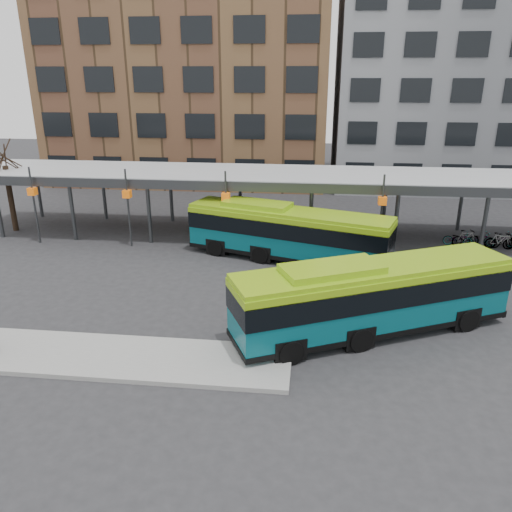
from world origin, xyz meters
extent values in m
plane|color=#28282B|center=(0.00, 0.00, 0.00)|extent=(120.00, 120.00, 0.00)
cube|color=gray|center=(-5.50, -3.00, 0.09)|extent=(14.00, 3.00, 0.18)
cube|color=#999B9E|center=(0.00, 13.00, 4.00)|extent=(40.00, 6.00, 0.35)
cube|color=#383A3D|center=(0.00, 10.00, 3.85)|extent=(40.00, 0.15, 0.55)
cylinder|color=#383A3D|center=(-18.00, 15.50, 1.90)|extent=(0.24, 0.24, 3.80)
cylinder|color=#383A3D|center=(-13.00, 10.50, 1.90)|extent=(0.24, 0.24, 3.80)
cylinder|color=#383A3D|center=(-13.00, 15.50, 1.90)|extent=(0.24, 0.24, 3.80)
cylinder|color=#383A3D|center=(-8.00, 10.50, 1.90)|extent=(0.24, 0.24, 3.80)
cylinder|color=#383A3D|center=(-8.00, 15.50, 1.90)|extent=(0.24, 0.24, 3.80)
cylinder|color=#383A3D|center=(-3.00, 10.50, 1.90)|extent=(0.24, 0.24, 3.80)
cylinder|color=#383A3D|center=(-3.00, 15.50, 1.90)|extent=(0.24, 0.24, 3.80)
cylinder|color=#383A3D|center=(2.00, 10.50, 1.90)|extent=(0.24, 0.24, 3.80)
cylinder|color=#383A3D|center=(2.00, 15.50, 1.90)|extent=(0.24, 0.24, 3.80)
cylinder|color=#383A3D|center=(7.00, 10.50, 1.90)|extent=(0.24, 0.24, 3.80)
cylinder|color=#383A3D|center=(7.00, 15.50, 1.90)|extent=(0.24, 0.24, 3.80)
cylinder|color=#383A3D|center=(12.00, 10.50, 1.90)|extent=(0.24, 0.24, 3.80)
cylinder|color=#383A3D|center=(12.00, 15.50, 1.90)|extent=(0.24, 0.24, 3.80)
cylinder|color=#383A3D|center=(-15.00, 9.70, 2.40)|extent=(0.12, 0.12, 4.80)
cube|color=#DA5C0C|center=(-15.00, 9.70, 3.30)|extent=(0.45, 0.45, 0.45)
cylinder|color=#383A3D|center=(-9.00, 9.70, 2.40)|extent=(0.12, 0.12, 4.80)
cube|color=#DA5C0C|center=(-9.00, 9.70, 3.30)|extent=(0.45, 0.45, 0.45)
cylinder|color=#383A3D|center=(-3.00, 9.70, 2.40)|extent=(0.12, 0.12, 4.80)
cube|color=#DA5C0C|center=(-3.00, 9.70, 3.30)|extent=(0.45, 0.45, 0.45)
cylinder|color=#383A3D|center=(6.00, 9.70, 2.40)|extent=(0.12, 0.12, 4.80)
cube|color=#DA5C0C|center=(6.00, 9.70, 3.30)|extent=(0.45, 0.45, 0.45)
cylinder|color=black|center=(-18.00, 12.00, 2.20)|extent=(0.36, 0.36, 4.40)
cylinder|color=black|center=(-17.90, 12.00, 4.80)|extent=(0.08, 1.63, 1.59)
cylinder|color=black|center=(-18.00, 12.10, 4.80)|extent=(1.63, 0.13, 1.59)
cylinder|color=black|center=(-18.10, 11.99, 4.80)|extent=(0.15, 1.63, 1.59)
cylinder|color=black|center=(-18.00, 11.90, 4.80)|extent=(1.63, 0.10, 1.59)
cube|color=brown|center=(-10.00, 32.00, 11.00)|extent=(26.00, 14.00, 22.00)
cube|color=slate|center=(16.00, 32.00, 10.00)|extent=(24.00, 14.00, 20.00)
cube|color=#08525D|center=(4.63, 0.21, 1.54)|extent=(11.50, 7.14, 2.41)
cube|color=black|center=(4.63, 0.21, 2.03)|extent=(11.57, 7.21, 0.92)
cube|color=#81B012|center=(4.63, 0.21, 2.85)|extent=(11.46, 7.05, 0.19)
cube|color=#81B012|center=(2.88, -0.62, 3.04)|extent=(4.23, 3.22, 0.34)
cube|color=black|center=(4.63, 0.21, 0.45)|extent=(11.57, 7.21, 0.23)
cylinder|color=black|center=(8.62, 0.80, 0.48)|extent=(1.00, 0.67, 0.96)
cylinder|color=black|center=(7.61, 2.92, 0.48)|extent=(1.00, 0.67, 0.96)
cylinder|color=black|center=(4.09, -1.35, 0.48)|extent=(1.00, 0.67, 0.96)
cylinder|color=black|center=(3.08, 0.78, 0.48)|extent=(1.00, 0.67, 0.96)
cylinder|color=black|center=(1.47, -2.59, 0.48)|extent=(1.00, 0.67, 0.96)
cylinder|color=black|center=(0.46, -0.46, 0.48)|extent=(1.00, 0.67, 0.96)
cube|color=#08525D|center=(0.74, 8.42, 1.54)|extent=(11.72, 5.93, 2.41)
cube|color=black|center=(0.74, 8.42, 2.02)|extent=(11.79, 6.00, 0.91)
cube|color=#81B012|center=(0.74, 8.42, 2.84)|extent=(11.69, 5.84, 0.19)
cube|color=#81B012|center=(-1.09, 9.03, 3.03)|extent=(4.20, 2.86, 0.34)
cube|color=black|center=(0.74, 8.42, 0.45)|extent=(11.80, 6.00, 0.23)
cylinder|color=black|center=(4.02, 6.09, 0.48)|extent=(1.00, 0.58, 0.96)
cylinder|color=black|center=(4.76, 8.32, 0.48)|extent=(1.00, 0.58, 0.96)
cylinder|color=black|center=(-0.73, 7.67, 0.48)|extent=(1.00, 0.58, 0.96)
cylinder|color=black|center=(0.01, 9.90, 0.48)|extent=(1.00, 0.58, 0.96)
cylinder|color=black|center=(-3.47, 8.58, 0.48)|extent=(1.00, 0.58, 0.96)
cylinder|color=black|center=(-2.73, 10.81, 0.48)|extent=(1.00, 0.58, 0.96)
imported|color=slate|center=(11.13, 12.05, 0.46)|extent=(1.85, 0.95, 0.93)
imported|color=slate|center=(11.56, 12.02, 0.52)|extent=(1.80, 0.82, 1.05)
imported|color=slate|center=(12.50, 12.29, 0.43)|extent=(1.69, 0.79, 0.85)
imported|color=slate|center=(13.46, 11.67, 0.52)|extent=(1.76, 0.53, 1.05)
imported|color=slate|center=(13.68, 12.10, 0.47)|extent=(1.81, 0.70, 0.93)
imported|color=slate|center=(13.76, 11.92, 0.46)|extent=(1.60, 0.70, 0.93)
camera|label=1|loc=(2.00, -18.53, 10.09)|focal=35.00mm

